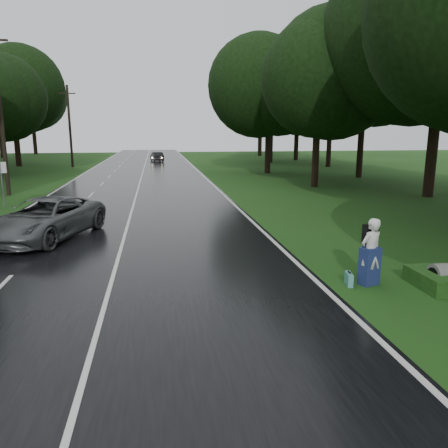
{
  "coord_description": "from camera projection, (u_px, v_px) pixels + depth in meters",
  "views": [
    {
      "loc": [
        1.36,
        -9.8,
        4.26
      ],
      "look_at": [
        3.63,
        4.59,
        1.1
      ],
      "focal_mm": 34.56,
      "sensor_mm": 36.0,
      "label": 1
    }
  ],
  "objects": [
    {
      "name": "road_sign_b",
      "position": [
        5.0,
        207.0,
        24.44
      ],
      "size": [
        0.62,
        0.1,
        2.56
      ],
      "primitive_type": null,
      "color": "white",
      "rests_on": "ground"
    },
    {
      "name": "tree_right_d",
      "position": [
        314.0,
        187.0,
        33.39
      ],
      "size": [
        9.09,
        9.09,
        14.2
      ],
      "primitive_type": null,
      "color": "black",
      "rests_on": "ground"
    },
    {
      "name": "tree_right_f",
      "position": [
        270.0,
        162.0,
        58.9
      ],
      "size": [
        9.82,
        9.82,
        15.35
      ],
      "primitive_type": null,
      "color": "black",
      "rests_on": "ground"
    },
    {
      "name": "suitcase",
      "position": [
        349.0,
        279.0,
        12.11
      ],
      "size": [
        0.25,
        0.52,
        0.35
      ],
      "primitive_type": "cube",
      "rotation": [
        0.0,
        0.0,
        6.06
      ],
      "color": "teal",
      "rests_on": "ground"
    },
    {
      "name": "tree_right_e",
      "position": [
        267.0,
        173.0,
        44.22
      ],
      "size": [
        9.19,
        9.19,
        14.36
      ],
      "primitive_type": null,
      "color": "black",
      "rests_on": "ground"
    },
    {
      "name": "far_car",
      "position": [
        157.0,
        157.0,
        60.46
      ],
      "size": [
        1.98,
        4.09,
        1.29
      ],
      "primitive_type": "imported",
      "rotation": [
        0.0,
        0.0,
        3.3
      ],
      "color": "black",
      "rests_on": "road"
    },
    {
      "name": "ground",
      "position": [
        102.0,
        315.0,
        10.16
      ],
      "size": [
        160.0,
        160.0,
        0.0
      ],
      "primitive_type": "plane",
      "color": "#1E4614",
      "rests_on": "ground"
    },
    {
      "name": "grey_car",
      "position": [
        45.0,
        219.0,
        17.11
      ],
      "size": [
        4.53,
        6.35,
        1.61
      ],
      "primitive_type": "imported",
      "rotation": [
        0.0,
        0.0,
        5.92
      ],
      "color": "#505355",
      "rests_on": "road"
    },
    {
      "name": "utility_pole_far",
      "position": [
        73.0,
        167.0,
        51.65
      ],
      "size": [
        1.8,
        0.28,
        9.43
      ],
      "primitive_type": null,
      "color": "black",
      "rests_on": "ground"
    },
    {
      "name": "road",
      "position": [
        137.0,
        194.0,
        29.46
      ],
      "size": [
        12.0,
        140.0,
        0.04
      ],
      "primitive_type": "cube",
      "color": "black",
      "rests_on": "ground"
    },
    {
      "name": "utility_pole_mid",
      "position": [
        9.0,
        195.0,
        29.07
      ],
      "size": [
        1.8,
        0.28,
        10.93
      ],
      "primitive_type": null,
      "color": "black",
      "rests_on": "ground"
    },
    {
      "name": "hitchhiker",
      "position": [
        370.0,
        254.0,
        12.05
      ],
      "size": [
        0.81,
        0.78,
        1.91
      ],
      "color": "silver",
      "rests_on": "ground"
    },
    {
      "name": "tree_left_f",
      "position": [
        19.0,
        166.0,
        52.74
      ],
      "size": [
        9.98,
        9.98,
        15.59
      ],
      "primitive_type": null,
      "color": "black",
      "rests_on": "ground"
    },
    {
      "name": "lane_center",
      "position": [
        137.0,
        194.0,
        29.46
      ],
      "size": [
        0.12,
        140.0,
        0.01
      ],
      "primitive_type": "cube",
      "color": "silver",
      "rests_on": "road"
    }
  ]
}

